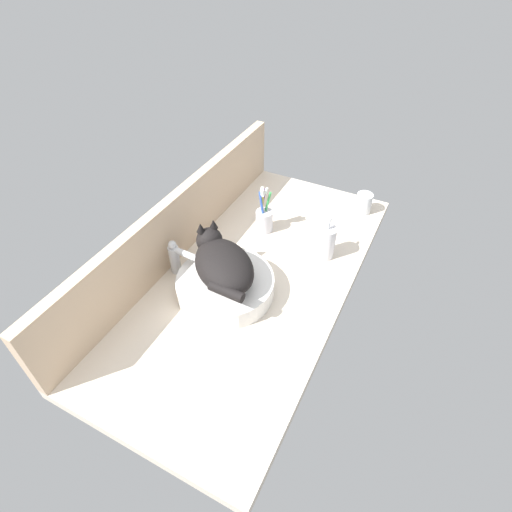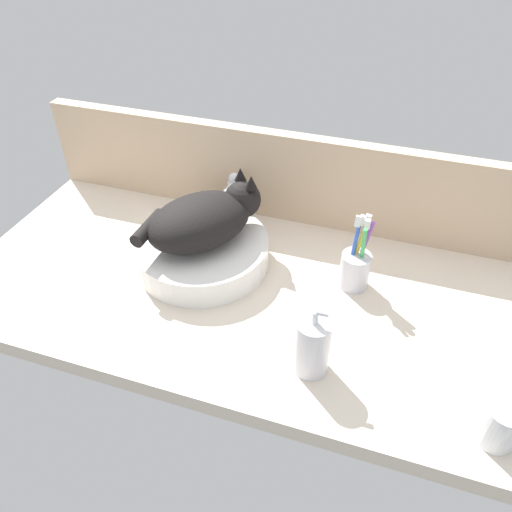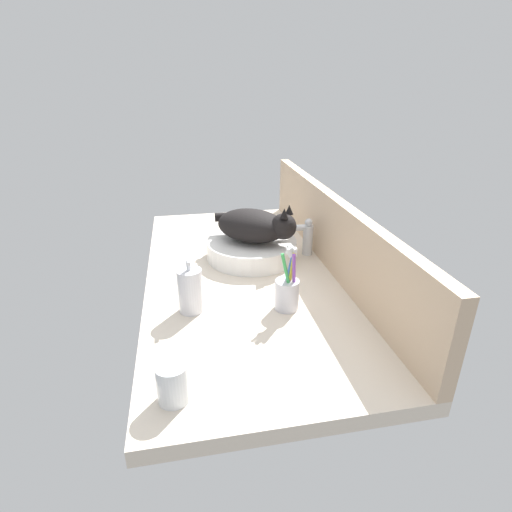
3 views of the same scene
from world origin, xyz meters
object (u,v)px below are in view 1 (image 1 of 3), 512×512
(water_glass, at_px, (363,204))
(soap_dispenser, at_px, (326,242))
(toothbrush_cup, at_px, (264,219))
(sink_basin, at_px, (226,285))
(faucet, at_px, (177,257))
(cat, at_px, (222,263))

(water_glass, bearing_deg, soap_dispenser, 171.59)
(toothbrush_cup, relative_size, water_glass, 2.23)
(sink_basin, distance_m, toothbrush_cup, 0.36)
(sink_basin, distance_m, faucet, 0.20)
(sink_basin, xyz_separation_m, water_glass, (0.65, -0.28, 0.00))
(sink_basin, xyz_separation_m, faucet, (0.01, 0.19, 0.04))
(cat, bearing_deg, toothbrush_cup, 3.88)
(sink_basin, bearing_deg, soap_dispenser, -35.31)
(cat, bearing_deg, sink_basin, -123.11)
(faucet, bearing_deg, cat, -90.39)
(sink_basin, relative_size, cat, 1.05)
(toothbrush_cup, bearing_deg, faucet, 155.76)
(cat, xyz_separation_m, toothbrush_cup, (0.35, 0.02, -0.07))
(faucet, height_order, toothbrush_cup, toothbrush_cup)
(faucet, bearing_deg, soap_dispenser, -53.39)
(toothbrush_cup, distance_m, water_glass, 0.43)
(cat, height_order, faucet, cat)
(toothbrush_cup, bearing_deg, water_glass, -46.71)
(faucet, xyz_separation_m, toothbrush_cup, (0.35, -0.16, -0.02))
(soap_dispenser, xyz_separation_m, toothbrush_cup, (0.04, 0.26, -0.01))
(cat, distance_m, faucet, 0.19)
(sink_basin, bearing_deg, toothbrush_cup, 5.63)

